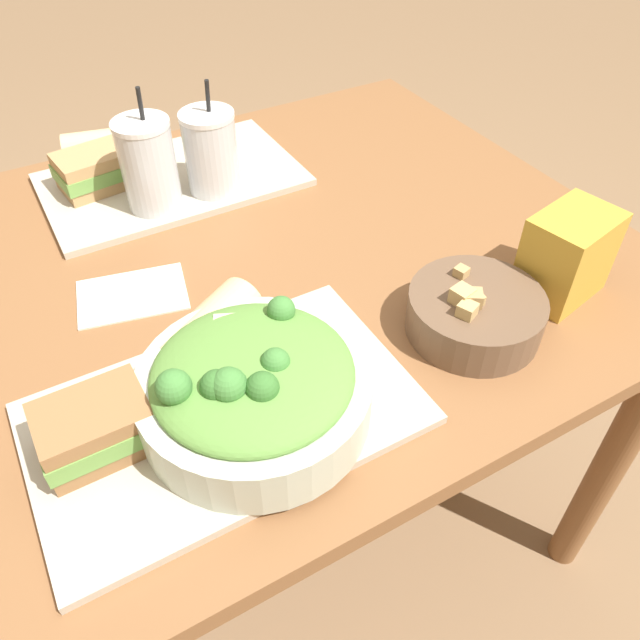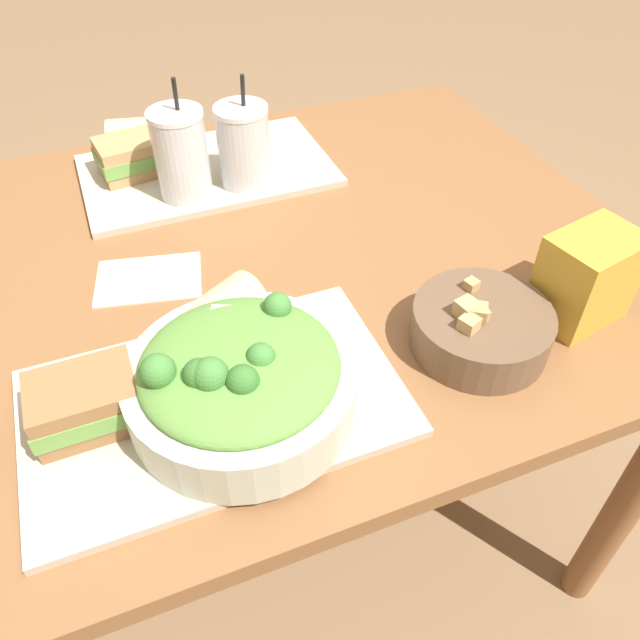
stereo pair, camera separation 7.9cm
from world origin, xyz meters
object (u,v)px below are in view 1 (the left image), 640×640
drink_cup_red (211,154)px  napkin_folded (132,295)px  sandwich_near (96,428)px  chip_bag (567,255)px  drink_cup_dark (149,168)px  salad_bowl (254,387)px  soup_bowl (475,312)px  baguette_near (211,330)px  sandwich_far (96,170)px  baguette_far (105,148)px

drink_cup_red → napkin_folded: bearing=-137.6°
sandwich_near → drink_cup_red: (0.32, 0.44, 0.03)m
sandwich_near → chip_bag: 0.65m
napkin_folded → drink_cup_dark: bearing=61.5°
salad_bowl → drink_cup_red: size_ratio=1.39×
soup_bowl → baguette_near: bearing=158.4°
sandwich_near → napkin_folded: sandwich_near is taller
sandwich_far → chip_bag: chip_bag is taller
drink_cup_red → baguette_far: bearing=128.6°
salad_bowl → soup_bowl: 0.32m
soup_bowl → sandwich_far: bearing=119.7°
salad_bowl → drink_cup_dark: 0.48m
sandwich_near → sandwich_far: size_ratio=0.88×
salad_bowl → drink_cup_red: drink_cup_red is taller
soup_bowl → drink_cup_dark: (-0.27, 0.49, 0.05)m
napkin_folded → baguette_near: bearing=-71.2°
baguette_near → baguette_far: (0.02, 0.53, -0.00)m
salad_bowl → chip_bag: (0.48, -0.00, 0.01)m
sandwich_near → chip_bag: size_ratio=0.91×
sandwich_near → sandwich_far: (0.15, 0.55, -0.00)m
sandwich_far → drink_cup_red: (0.17, -0.11, 0.03)m
salad_bowl → napkin_folded: bearing=101.8°
baguette_far → chip_bag: (0.47, -0.66, 0.02)m
chip_bag → sandwich_near: bearing=164.1°
drink_cup_red → chip_bag: bearing=-56.0°
salad_bowl → drink_cup_dark: drink_cup_dark is taller
sandwich_near → chip_bag: bearing=-4.8°
sandwich_far → napkin_folded: bearing=-104.7°
salad_bowl → baguette_near: salad_bowl is taller
sandwich_near → chip_bag: chip_bag is taller
sandwich_far → drink_cup_red: drink_cup_red is taller
soup_bowl → baguette_near: (-0.32, 0.13, 0.01)m
sandwich_near → baguette_far: bearing=72.8°
soup_bowl → chip_bag: (0.16, 0.00, 0.03)m
soup_bowl → sandwich_far: soup_bowl is taller
baguette_far → napkin_folded: size_ratio=0.84×
soup_bowl → sandwich_far: 0.68m
sandwich_far → drink_cup_red: size_ratio=0.73×
soup_bowl → sandwich_near: (-0.49, 0.05, 0.01)m
baguette_far → drink_cup_red: bearing=-128.0°
soup_bowl → baguette_far: size_ratio=1.24×
salad_bowl → baguette_near: (-0.00, 0.12, -0.01)m
sandwich_near → napkin_folded: (0.11, 0.25, -0.04)m
salad_bowl → baguette_far: (0.01, 0.66, -0.01)m
chip_bag → baguette_near: bearing=153.7°
baguette_near → chip_bag: size_ratio=1.20×
soup_bowl → salad_bowl: bearing=179.0°
baguette_far → chip_bag: chip_bag is taller
drink_cup_dark → sandwich_near: bearing=-115.8°
salad_bowl → chip_bag: bearing=-0.3°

